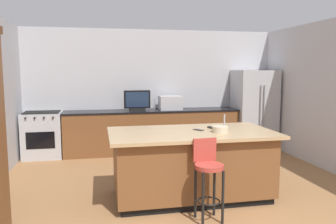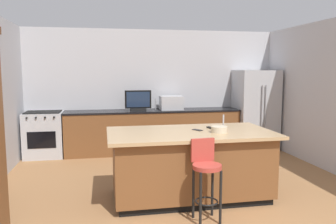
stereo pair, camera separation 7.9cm
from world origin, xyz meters
TOP-DOWN VIEW (x-y plane):
  - wall_back at (0.00, 4.99)m, footprint 6.01×0.12m
  - counter_back at (-0.06, 4.61)m, footprint 3.73×0.62m
  - kitchen_island at (0.06, 1.90)m, footprint 2.26×1.21m
  - refrigerator at (2.25, 4.54)m, footprint 0.88×0.79m
  - range_oven at (-2.31, 4.61)m, footprint 0.76×0.63m
  - microwave at (0.33, 4.61)m, footprint 0.48×0.36m
  - tv_monitor at (-0.39, 4.56)m, footprint 0.55×0.16m
  - sink_faucet_back at (0.01, 4.71)m, footprint 0.02×0.02m
  - sink_faucet_island at (0.53, 1.90)m, footprint 0.02×0.02m
  - bar_stool_center at (0.06, 1.16)m, footprint 0.34×0.35m
  - fruit_bowl at (0.42, 1.74)m, footprint 0.22×0.22m
  - cell_phone at (0.18, 1.97)m, footprint 0.14×0.16m
  - tv_remote at (0.40, 2.07)m, footprint 0.08×0.18m

SIDE VIEW (x-z plane):
  - counter_back at x=-0.06m, z-range 0.00..0.92m
  - range_oven at x=-2.31m, z-range 0.00..0.94m
  - kitchen_island at x=0.06m, z-range 0.01..0.95m
  - bar_stool_center at x=0.06m, z-range 0.09..1.06m
  - refrigerator at x=2.25m, z-range 0.00..1.77m
  - cell_phone at x=0.18m, z-range 0.94..0.94m
  - tv_remote at x=0.40m, z-range 0.94..0.96m
  - fruit_bowl at x=0.42m, z-range 0.94..1.02m
  - sink_faucet_back at x=0.01m, z-range 0.92..1.16m
  - sink_faucet_island at x=0.53m, z-range 0.94..1.16m
  - microwave at x=0.33m, z-range 0.92..1.22m
  - tv_monitor at x=-0.39m, z-range 0.90..1.33m
  - wall_back at x=0.00m, z-range 0.00..2.65m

